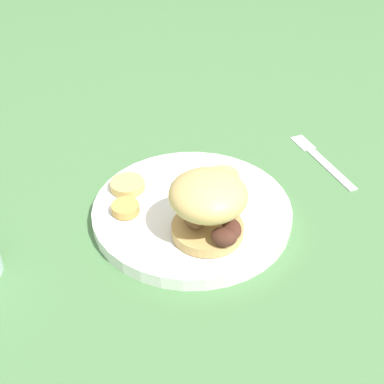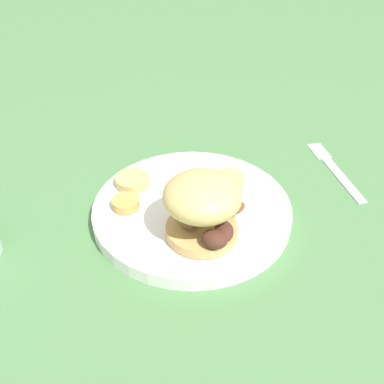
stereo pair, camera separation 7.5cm
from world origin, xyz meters
TOP-DOWN VIEW (x-y plane):
  - ground_plane at (0.00, 0.00)m, footprint 4.00×4.00m
  - dinner_plate at (0.00, 0.00)m, footprint 0.29×0.29m
  - sandwich at (0.05, 0.04)m, footprint 0.12×0.10m
  - potato_round_0 at (-0.07, 0.03)m, footprint 0.05×0.05m
  - potato_round_1 at (0.04, -0.09)m, footprint 0.04×0.04m
  - potato_round_2 at (-0.04, -0.01)m, footprint 0.05×0.05m
  - potato_round_3 at (-0.01, -0.10)m, footprint 0.05×0.05m
  - fork at (-0.20, 0.17)m, footprint 0.15×0.12m

SIDE VIEW (x-z plane):
  - ground_plane at x=0.00m, z-range 0.00..0.00m
  - fork at x=-0.20m, z-range 0.00..0.00m
  - dinner_plate at x=0.00m, z-range 0.00..0.02m
  - potato_round_2 at x=-0.04m, z-range 0.02..0.03m
  - potato_round_3 at x=-0.01m, z-range 0.02..0.03m
  - potato_round_1 at x=0.04m, z-range 0.02..0.03m
  - potato_round_0 at x=-0.07m, z-range 0.02..0.04m
  - sandwich at x=0.05m, z-range 0.03..0.12m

